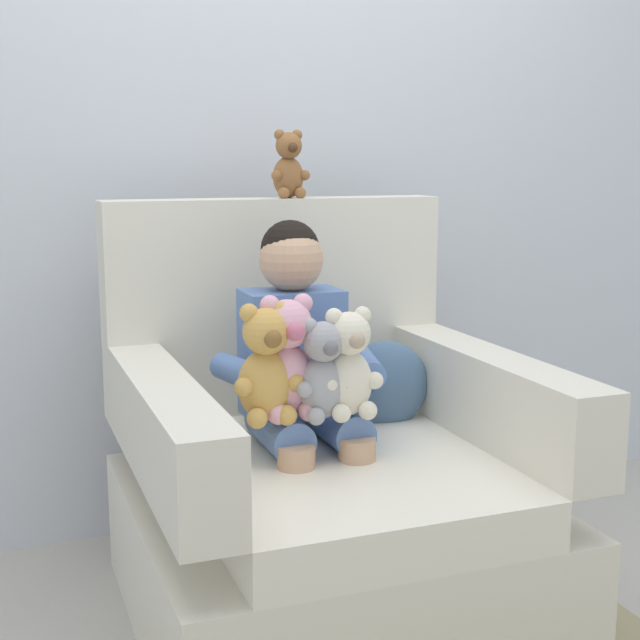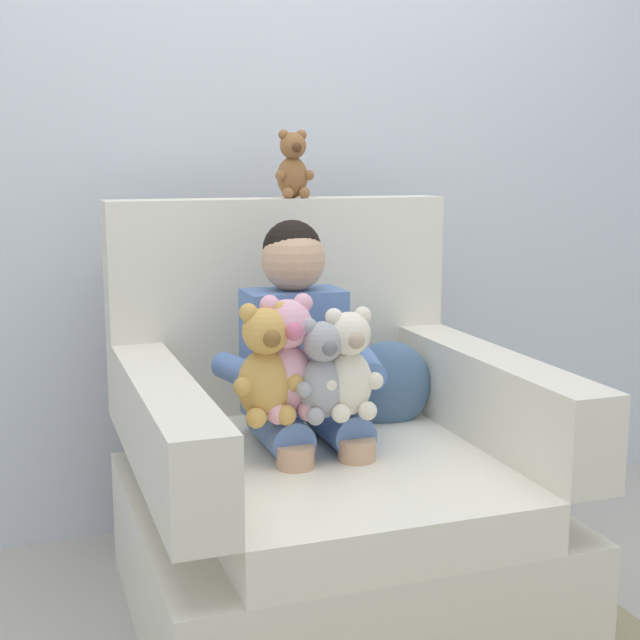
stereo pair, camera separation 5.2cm
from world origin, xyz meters
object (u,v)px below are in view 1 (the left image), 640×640
object	(u,v)px
armchair	(323,490)
plush_cream	(349,366)
plush_brown_on_backrest	(289,166)
plush_pink	(287,361)
seated_child	(300,363)
throw_pillow	(384,385)
plush_grey	(323,372)
plush_honey	(266,367)

from	to	relation	value
armchair	plush_cream	distance (m)	0.39
plush_brown_on_backrest	plush_pink	bearing A→B (deg)	-93.71
seated_child	plush_pink	xyz separation A→B (m)	(-0.08, -0.13, 0.04)
armchair	plush_pink	distance (m)	0.41
armchair	throw_pillow	distance (m)	0.36
plush_pink	throw_pillow	distance (m)	0.46
plush_grey	armchair	bearing A→B (deg)	81.29
seated_child	plush_brown_on_backrest	size ratio (longest dim) A/B	4.16
plush_honey	seated_child	bearing A→B (deg)	45.65
plush_cream	armchair	bearing A→B (deg)	100.77
armchair	plush_honey	xyz separation A→B (m)	(-0.19, -0.10, 0.37)
plush_cream	plush_grey	distance (m)	0.07
armchair	plush_grey	size ratio (longest dim) A/B	4.26
plush_brown_on_backrest	plush_honey	bearing A→B (deg)	-98.96
plush_cream	plush_honey	distance (m)	0.20
plush_pink	throw_pillow	world-z (taller)	plush_pink
plush_cream	throw_pillow	world-z (taller)	plush_cream
plush_grey	plush_pink	bearing A→B (deg)	160.99
plush_pink	throw_pillow	bearing A→B (deg)	39.17
throw_pillow	plush_cream	bearing A→B (deg)	-129.04
plush_grey	throw_pillow	xyz separation A→B (m)	(0.29, 0.28, -0.13)
plush_brown_on_backrest	seated_child	bearing A→B (deg)	-88.71
plush_grey	throw_pillow	world-z (taller)	plush_grey
plush_honey	plush_brown_on_backrest	distance (m)	0.72
plush_grey	plush_honey	xyz separation A→B (m)	(-0.13, 0.03, 0.02)
plush_brown_on_backrest	plush_grey	bearing A→B (deg)	-84.34
seated_child	plush_honey	bearing A→B (deg)	-124.86
throw_pillow	plush_grey	bearing A→B (deg)	-136.27
armchair	plush_honey	bearing A→B (deg)	-150.74
throw_pillow	armchair	bearing A→B (deg)	-148.85
seated_child	throw_pillow	bearing A→B (deg)	27.69
plush_grey	plush_honey	world-z (taller)	plush_honey
plush_honey	armchair	bearing A→B (deg)	28.01
plush_cream	plush_honey	xyz separation A→B (m)	(-0.20, 0.03, 0.01)
plush_honey	plush_cream	bearing A→B (deg)	-9.42
seated_child	plush_cream	world-z (taller)	seated_child
seated_child	plush_grey	bearing A→B (deg)	-83.09
plush_cream	plush_honey	bearing A→B (deg)	175.99
seated_child	plush_grey	world-z (taller)	seated_child
plush_cream	throw_pillow	size ratio (longest dim) A/B	1.06
plush_pink	plush_grey	world-z (taller)	plush_pink
armchair	seated_child	distance (m)	0.35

